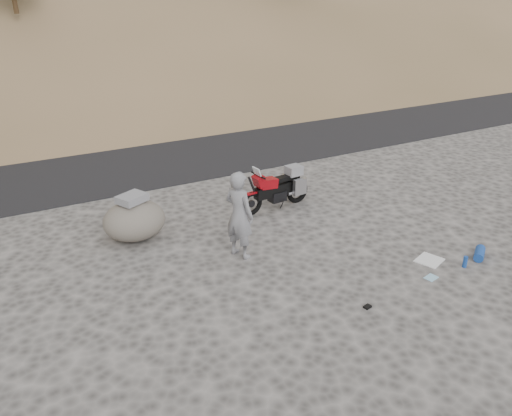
% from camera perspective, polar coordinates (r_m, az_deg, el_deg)
% --- Properties ---
extents(ground, '(140.00, 140.00, 0.00)m').
position_cam_1_polar(ground, '(10.34, 8.90, -6.03)').
color(ground, '#413F3C').
rests_on(ground, ground).
extents(road, '(120.00, 7.00, 0.05)m').
position_cam_1_polar(road, '(17.71, -8.86, 6.97)').
color(road, black).
rests_on(road, ground).
extents(motorcycle, '(2.05, 0.71, 1.22)m').
position_cam_1_polar(motorcycle, '(12.42, 2.59, 2.27)').
color(motorcycle, black).
rests_on(motorcycle, ground).
extents(man, '(0.67, 0.79, 1.85)m').
position_cam_1_polar(man, '(10.44, -1.86, -5.41)').
color(man, gray).
rests_on(man, ground).
extents(boulder, '(1.60, 1.46, 1.06)m').
position_cam_1_polar(boulder, '(11.21, -13.74, -1.28)').
color(boulder, '#605952').
rests_on(boulder, ground).
extents(gear_white_cloth, '(0.64, 0.61, 0.02)m').
position_cam_1_polar(gear_white_cloth, '(10.83, 19.20, -5.65)').
color(gear_white_cloth, white).
rests_on(gear_white_cloth, ground).
extents(gear_blue_mat, '(0.51, 0.43, 0.19)m').
position_cam_1_polar(gear_blue_mat, '(11.28, 24.18, -4.76)').
color(gear_blue_mat, '#194297').
rests_on(gear_blue_mat, ground).
extents(gear_bottle, '(0.11, 0.11, 0.24)m').
position_cam_1_polar(gear_bottle, '(10.79, 22.79, -5.69)').
color(gear_bottle, '#194297').
rests_on(gear_bottle, ground).
extents(gear_glove_a, '(0.15, 0.12, 0.04)m').
position_cam_1_polar(gear_glove_a, '(9.07, 12.62, -10.95)').
color(gear_glove_a, black).
rests_on(gear_glove_a, ground).
extents(gear_blue_cloth, '(0.29, 0.24, 0.01)m').
position_cam_1_polar(gear_blue_cloth, '(10.24, 19.37, -7.51)').
color(gear_blue_cloth, '#94C9E5').
rests_on(gear_blue_cloth, ground).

